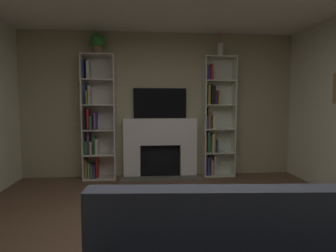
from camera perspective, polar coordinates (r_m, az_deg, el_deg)
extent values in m
plane|color=brown|center=(2.91, 2.15, -23.40)|extent=(6.70, 6.70, 0.00)
cube|color=tan|center=(5.38, -1.63, 4.15)|extent=(5.11, 0.06, 2.63)
cube|color=white|center=(5.36, -7.09, -6.87)|extent=(0.30, 0.19, 0.59)
cube|color=white|center=(5.42, 3.97, -6.70)|extent=(0.30, 0.19, 0.59)
cube|color=white|center=(5.28, -1.54, -1.11)|extent=(1.33, 0.19, 0.48)
cube|color=black|center=(5.42, -1.56, -6.70)|extent=(0.73, 0.08, 0.59)
cube|color=#5A564B|center=(5.19, -1.35, -10.39)|extent=(1.43, 0.30, 0.03)
cube|color=black|center=(5.32, -1.60, 4.50)|extent=(0.96, 0.06, 0.55)
cube|color=silver|center=(5.28, -16.40, 1.60)|extent=(0.02, 0.32, 2.20)
cube|color=silver|center=(5.20, -10.43, 1.67)|extent=(0.02, 0.32, 2.20)
cube|color=silver|center=(5.39, -13.20, 1.73)|extent=(0.57, 0.02, 2.20)
cube|color=silver|center=(5.40, -13.21, -9.96)|extent=(0.53, 0.32, 0.02)
cube|color=olive|center=(5.45, -15.70, -8.03)|extent=(0.03, 0.20, 0.33)
cube|color=beige|center=(5.45, -15.21, -8.36)|extent=(0.03, 0.19, 0.26)
cube|color=#396F3E|center=(5.42, -14.70, -8.56)|extent=(0.04, 0.24, 0.24)
cube|color=#4F2A79|center=(5.42, -14.20, -8.64)|extent=(0.04, 0.23, 0.22)
cube|color=#A5211D|center=(5.42, -13.72, -7.78)|extent=(0.03, 0.18, 0.38)
cube|color=silver|center=(5.31, -13.29, -5.47)|extent=(0.53, 0.32, 0.02)
cube|color=#2C6E38|center=(5.36, -15.76, -4.06)|extent=(0.04, 0.22, 0.23)
cube|color=#5B386F|center=(5.34, -15.30, -3.33)|extent=(0.03, 0.22, 0.37)
cube|color=beige|center=(5.32, -14.81, -4.17)|extent=(0.03, 0.27, 0.22)
cube|color=#337F3C|center=(5.35, -14.26, -3.61)|extent=(0.04, 0.18, 0.32)
cube|color=beige|center=(5.30, -13.76, -3.89)|extent=(0.04, 0.27, 0.28)
cube|color=silver|center=(5.25, -13.39, -0.75)|extent=(0.53, 0.32, 0.02)
cube|color=black|center=(5.30, -15.95, 1.11)|extent=(0.04, 0.25, 0.33)
cube|color=red|center=(5.30, -15.37, 1.33)|extent=(0.03, 0.22, 0.36)
cube|color=#2A6C50|center=(5.28, -14.84, 0.67)|extent=(0.04, 0.25, 0.24)
cube|color=black|center=(5.28, -14.43, 1.01)|extent=(0.02, 0.23, 0.30)
cube|color=#58417E|center=(5.26, -14.07, 0.97)|extent=(0.04, 0.26, 0.30)
cube|color=silver|center=(5.23, -13.48, 4.04)|extent=(0.53, 0.32, 0.02)
cube|color=navy|center=(5.31, -16.01, 5.88)|extent=(0.04, 0.20, 0.33)
cube|color=#A78C22|center=(5.27, -15.55, 5.40)|extent=(0.02, 0.27, 0.24)
cube|color=beige|center=(5.28, -15.10, 5.90)|extent=(0.04, 0.23, 0.33)
cube|color=silver|center=(5.24, -13.58, 8.85)|extent=(0.53, 0.32, 0.02)
cube|color=#1F3D99|center=(5.34, -16.20, 10.53)|extent=(0.02, 0.21, 0.32)
cube|color=black|center=(5.34, -15.83, 10.66)|extent=(0.03, 0.18, 0.34)
cube|color=beige|center=(5.30, -15.35, 10.53)|extent=(0.04, 0.26, 0.31)
cube|color=silver|center=(5.29, -13.67, 13.50)|extent=(0.53, 0.32, 0.02)
cube|color=silver|center=(5.33, 7.20, 1.79)|extent=(0.02, 0.27, 2.20)
cube|color=silver|center=(5.48, 12.84, 1.78)|extent=(0.02, 0.27, 2.20)
cube|color=silver|center=(5.52, 9.72, 1.86)|extent=(0.57, 0.02, 2.20)
cube|color=silver|center=(5.56, 9.89, -9.49)|extent=(0.53, 0.27, 0.02)
cube|color=#553774|center=(5.49, 7.38, -7.64)|extent=(0.03, 0.18, 0.36)
cube|color=#2C5097|center=(5.49, 7.83, -7.76)|extent=(0.03, 0.20, 0.33)
cube|color=#AE392D|center=(5.50, 8.29, -7.63)|extent=(0.02, 0.19, 0.35)
cube|color=beige|center=(5.53, 8.58, -7.99)|extent=(0.03, 0.16, 0.27)
cube|color=beige|center=(5.51, 9.07, -7.61)|extent=(0.03, 0.21, 0.36)
cube|color=silver|center=(5.47, 9.96, -5.12)|extent=(0.53, 0.27, 0.02)
cube|color=#A33830|center=(5.41, 7.40, -3.69)|extent=(0.02, 0.19, 0.26)
cube|color=#336A47|center=(5.40, 7.85, -3.15)|extent=(0.03, 0.22, 0.37)
cube|color=#307450|center=(5.44, 8.19, -3.47)|extent=(0.04, 0.16, 0.30)
cube|color=beige|center=(5.42, 8.68, -3.27)|extent=(0.03, 0.22, 0.34)
cube|color=olive|center=(5.45, 9.04, -3.20)|extent=(0.04, 0.18, 0.35)
cube|color=#2F4C93|center=(5.44, 9.49, -3.83)|extent=(0.02, 0.23, 0.23)
cube|color=silver|center=(5.41, 10.02, -0.53)|extent=(0.53, 0.27, 0.02)
cube|color=#2B438B|center=(5.35, 7.53, 0.75)|extent=(0.03, 0.22, 0.23)
cube|color=brown|center=(5.36, 7.92, 1.56)|extent=(0.03, 0.22, 0.38)
cube|color=brown|center=(5.40, 8.28, 1.14)|extent=(0.03, 0.15, 0.29)
cube|color=beige|center=(5.38, 8.84, 0.80)|extent=(0.04, 0.22, 0.23)
cube|color=silver|center=(5.39, 10.09, 4.12)|extent=(0.53, 0.27, 0.02)
cube|color=#278043|center=(5.37, 7.47, 5.70)|extent=(0.02, 0.16, 0.27)
cube|color=#A3793A|center=(5.36, 7.95, 6.09)|extent=(0.04, 0.20, 0.35)
cube|color=black|center=(5.36, 8.51, 6.14)|extent=(0.02, 0.21, 0.36)
cube|color=black|center=(5.40, 8.95, 6.05)|extent=(0.04, 0.16, 0.34)
cube|color=#4E296B|center=(5.41, 9.35, 5.58)|extent=(0.02, 0.16, 0.26)
cube|color=olive|center=(5.41, 9.87, 5.56)|extent=(0.03, 0.18, 0.25)
cube|color=silver|center=(5.40, 10.16, 8.78)|extent=(0.53, 0.27, 0.02)
cube|color=#223E96|center=(5.37, 7.57, 10.44)|extent=(0.02, 0.20, 0.28)
cube|color=#4B3181|center=(5.38, 7.94, 10.15)|extent=(0.03, 0.20, 0.23)
cube|color=#A82C26|center=(5.38, 8.49, 10.44)|extent=(0.04, 0.23, 0.28)
cube|color=silver|center=(5.45, 10.23, 13.29)|extent=(0.53, 0.27, 0.02)
cylinder|color=#9D6A50|center=(5.31, -13.67, 14.24)|extent=(0.15, 0.15, 0.13)
sphere|color=#317D31|center=(5.35, -13.70, 16.02)|extent=(0.26, 0.26, 0.26)
cylinder|color=silver|center=(5.46, 10.29, 14.58)|extent=(0.10, 0.10, 0.23)
cylinder|color=#4C7F3F|center=(5.49, 10.43, 16.44)|extent=(0.01, 0.01, 0.14)
sphere|color=#E25D8B|center=(5.51, 10.44, 17.14)|extent=(0.04, 0.04, 0.04)
cylinder|color=#4C7F3F|center=(5.49, 10.20, 16.54)|extent=(0.01, 0.01, 0.15)
sphere|color=#E25D8B|center=(5.51, 10.22, 17.33)|extent=(0.05, 0.05, 0.05)
cube|color=#474A5B|center=(1.73, 14.95, -18.98)|extent=(1.74, 0.29, 0.45)
cube|color=olive|center=(2.33, 8.98, -19.14)|extent=(0.82, 0.42, 0.04)
cylinder|color=olive|center=(2.54, -1.34, -22.63)|extent=(0.05, 0.05, 0.41)
cylinder|color=olive|center=(2.69, 16.38, -21.13)|extent=(0.05, 0.05, 0.41)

